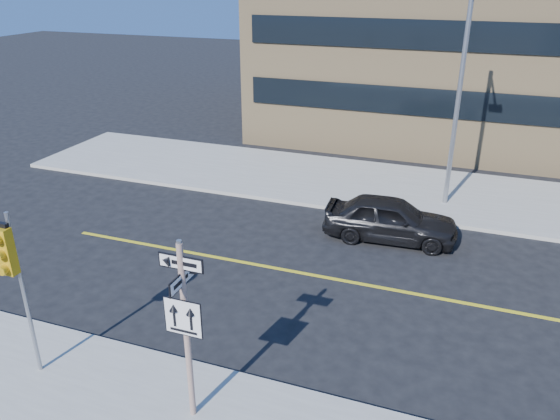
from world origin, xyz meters
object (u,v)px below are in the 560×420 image
at_px(streetlight_a, 460,88).
at_px(parked_car_a, 390,219).
at_px(sign_pole, 185,323).
at_px(traffic_signal, 11,264).

bearing_deg(streetlight_a, parked_car_a, -114.69).
xyz_separation_m(sign_pole, parked_car_a, (2.41, 9.82, -1.66)).
bearing_deg(traffic_signal, sign_pole, 2.11).
bearing_deg(parked_car_a, streetlight_a, -28.08).
distance_m(parked_car_a, streetlight_a, 5.50).
xyz_separation_m(traffic_signal, parked_car_a, (6.41, 9.97, -2.25)).
height_order(sign_pole, streetlight_a, streetlight_a).
relative_size(sign_pole, traffic_signal, 1.02).
bearing_deg(streetlight_a, traffic_signal, -120.80).
bearing_deg(streetlight_a, sign_pole, -106.77).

